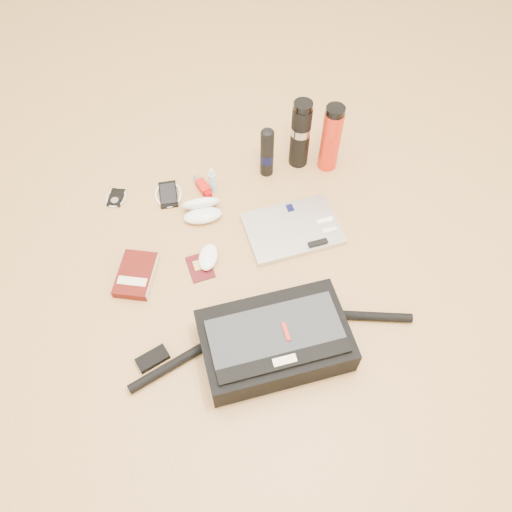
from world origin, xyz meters
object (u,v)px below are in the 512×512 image
messenger_bag (274,341)px  thermos_black (300,134)px  laptop (293,229)px  thermos_red (331,139)px  book (136,275)px

messenger_bag → thermos_black: bearing=67.0°
messenger_bag → thermos_black: 0.81m
laptop → thermos_red: bearing=48.3°
laptop → thermos_red: 0.38m
messenger_bag → thermos_red: 0.81m
laptop → thermos_red: size_ratio=1.22×
messenger_bag → book: size_ratio=4.45×
book → thermos_red: thermos_red is taller
messenger_bag → thermos_black: (0.28, 0.76, 0.09)m
book → thermos_red: (0.78, 0.36, 0.13)m
messenger_bag → book: (-0.39, 0.35, -0.04)m
thermos_red → thermos_black: bearing=157.7°
thermos_black → book: bearing=-148.9°
laptop → thermos_black: size_ratio=1.20×
book → thermos_black: 0.80m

